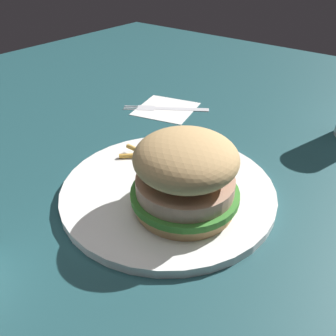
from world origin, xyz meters
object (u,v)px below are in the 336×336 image
sandwich (185,174)px  fork (165,107)px  plate (168,190)px  fries_pile (157,157)px  napkin (166,109)px

sandwich → fork: bearing=-47.1°
plate → fries_pile: 0.07m
plate → sandwich: bearing=154.7°
napkin → fries_pile: bearing=124.9°
fries_pile → napkin: 0.21m
plate → fries_pile: fries_pile is taller
plate → fork: size_ratio=1.88×
plate → fork: (0.18, -0.22, -0.00)m
sandwich → napkin: 0.33m
sandwich → fries_pile: size_ratio=1.23×
sandwich → napkin: sandwich is taller
fork → sandwich: bearing=132.9°
plate → fries_pile: bearing=-38.0°
plate → sandwich: 0.07m
sandwich → plate: bearing=-25.3°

